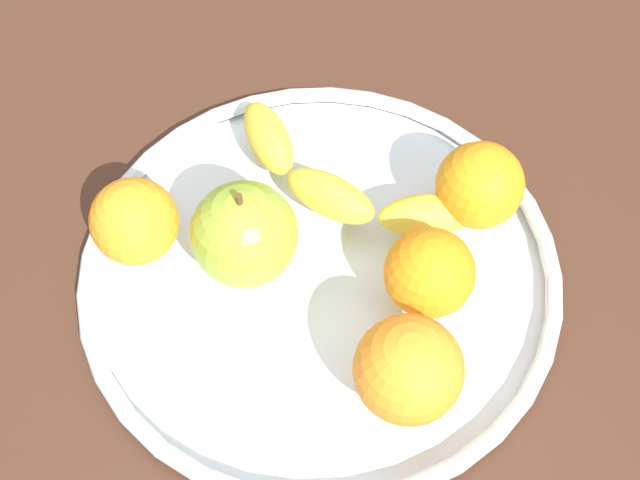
{
  "coord_description": "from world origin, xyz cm",
  "views": [
    {
      "loc": [
        12.89,
        -26.95,
        51.31
      ],
      "look_at": [
        0.0,
        0.0,
        4.8
      ],
      "focal_mm": 45.8,
      "sensor_mm": 36.0,
      "label": 1
    }
  ],
  "objects_px": {
    "fruit_bowl": "(320,269)",
    "orange_center": "(408,370)",
    "apple": "(244,234)",
    "orange_front_right": "(135,221)",
    "banana": "(346,183)",
    "orange_back_left": "(429,273)",
    "orange_back_right": "(480,185)"
  },
  "relations": [
    {
      "from": "orange_center",
      "to": "orange_back_right",
      "type": "bearing_deg",
      "value": 92.98
    },
    {
      "from": "apple",
      "to": "orange_center",
      "type": "relative_size",
      "value": 1.18
    },
    {
      "from": "orange_center",
      "to": "orange_front_right",
      "type": "bearing_deg",
      "value": 173.99
    },
    {
      "from": "apple",
      "to": "orange_back_left",
      "type": "relative_size",
      "value": 1.33
    },
    {
      "from": "fruit_bowl",
      "to": "banana",
      "type": "distance_m",
      "value": 0.07
    },
    {
      "from": "banana",
      "to": "orange_back_left",
      "type": "height_order",
      "value": "orange_back_left"
    },
    {
      "from": "apple",
      "to": "orange_back_right",
      "type": "distance_m",
      "value": 0.17
    },
    {
      "from": "orange_back_left",
      "to": "orange_back_right",
      "type": "height_order",
      "value": "orange_back_right"
    },
    {
      "from": "orange_back_right",
      "to": "orange_back_left",
      "type": "bearing_deg",
      "value": -94.11
    },
    {
      "from": "orange_back_left",
      "to": "orange_front_right",
      "type": "relative_size",
      "value": 1.0
    },
    {
      "from": "fruit_bowl",
      "to": "orange_back_right",
      "type": "bearing_deg",
      "value": 47.32
    },
    {
      "from": "banana",
      "to": "orange_center",
      "type": "height_order",
      "value": "orange_center"
    },
    {
      "from": "orange_center",
      "to": "orange_front_right",
      "type": "distance_m",
      "value": 0.21
    },
    {
      "from": "orange_center",
      "to": "banana",
      "type": "bearing_deg",
      "value": 128.14
    },
    {
      "from": "fruit_bowl",
      "to": "orange_front_right",
      "type": "relative_size",
      "value": 5.6
    },
    {
      "from": "banana",
      "to": "orange_center",
      "type": "xyz_separation_m",
      "value": [
        0.1,
        -0.13,
        0.02
      ]
    },
    {
      "from": "fruit_bowl",
      "to": "orange_front_right",
      "type": "bearing_deg",
      "value": -161.04
    },
    {
      "from": "fruit_bowl",
      "to": "apple",
      "type": "xyz_separation_m",
      "value": [
        -0.05,
        -0.02,
        0.05
      ]
    },
    {
      "from": "fruit_bowl",
      "to": "orange_back_right",
      "type": "height_order",
      "value": "orange_back_right"
    },
    {
      "from": "fruit_bowl",
      "to": "apple",
      "type": "relative_size",
      "value": 4.22
    },
    {
      "from": "orange_back_right",
      "to": "apple",
      "type": "bearing_deg",
      "value": -139.11
    },
    {
      "from": "orange_back_left",
      "to": "orange_center",
      "type": "height_order",
      "value": "orange_center"
    },
    {
      "from": "fruit_bowl",
      "to": "orange_center",
      "type": "xyz_separation_m",
      "value": [
        0.09,
        -0.06,
        0.04
      ]
    },
    {
      "from": "orange_back_right",
      "to": "orange_front_right",
      "type": "height_order",
      "value": "orange_back_right"
    },
    {
      "from": "fruit_bowl",
      "to": "orange_back_right",
      "type": "xyz_separation_m",
      "value": [
        0.08,
        0.09,
        0.04
      ]
    },
    {
      "from": "apple",
      "to": "orange_front_right",
      "type": "height_order",
      "value": "apple"
    },
    {
      "from": "apple",
      "to": "orange_center",
      "type": "height_order",
      "value": "apple"
    },
    {
      "from": "orange_back_right",
      "to": "orange_front_right",
      "type": "xyz_separation_m",
      "value": [
        -0.2,
        -0.13,
        -0.0
      ]
    },
    {
      "from": "fruit_bowl",
      "to": "orange_center",
      "type": "bearing_deg",
      "value": -35.32
    },
    {
      "from": "fruit_bowl",
      "to": "orange_center",
      "type": "height_order",
      "value": "orange_center"
    },
    {
      "from": "banana",
      "to": "orange_back_right",
      "type": "distance_m",
      "value": 0.1
    },
    {
      "from": "orange_back_left",
      "to": "banana",
      "type": "bearing_deg",
      "value": 147.52
    }
  ]
}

